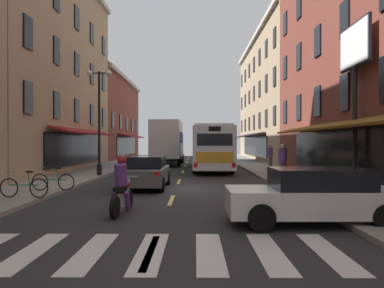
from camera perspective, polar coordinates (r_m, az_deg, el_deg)
The scene contains 18 objects.
ground_plane at distance 17.47m, azimuth -2.29°, elevation -6.55°, with size 34.80×80.00×0.10m, color #28282B.
lane_centre_dashes at distance 17.21m, azimuth -2.33°, elevation -6.47°, with size 0.14×73.90×0.01m.
crosswalk_near at distance 7.65m, azimuth -6.01°, elevation -15.14°, with size 7.10×2.80×0.01m.
sidewalk_left at distance 18.69m, azimuth -20.77°, elevation -5.75°, with size 3.00×80.00×0.14m, color gray.
sidewalk_right at distance 18.16m, azimuth 16.75°, elevation -5.92°, with size 3.00×80.00×0.14m, color gray.
billboard_sign at distance 16.93m, azimuth 22.39°, elevation 10.62°, with size 0.40×2.76×6.52m.
transit_bus at distance 28.95m, azimuth 2.83°, elevation -0.44°, with size 2.75×12.17×3.15m.
box_truck at distance 34.61m, azimuth -3.49°, elevation 0.24°, with size 2.59×8.06×3.79m.
sedan_near at distance 10.35m, azimuth 17.19°, elevation -7.14°, with size 4.23×1.95×1.38m.
sedan_mid at distance 17.51m, azimuth -6.73°, elevation -4.03°, with size 1.96×4.27×1.41m.
motorcycle_rider at distance 11.34m, azimuth -10.06°, elevation -6.43°, with size 0.63×2.07×1.66m.
bicycle_near at distance 16.35m, azimuth -19.36°, elevation -5.10°, with size 1.71×0.48×0.91m.
bicycle_mid at distance 14.68m, azimuth -23.03°, elevation -5.72°, with size 1.71×0.48×0.91m.
pedestrian_near at distance 25.78m, azimuth 12.78°, elevation -1.97°, with size 0.51×0.36×1.65m.
pedestrian_mid at distance 20.37m, azimuth 12.87°, elevation -2.44°, with size 0.36×0.36×1.79m.
pedestrian_far at distance 29.05m, azimuth 11.22°, elevation -1.65°, with size 0.36×0.36×1.75m.
pedestrian_rear at distance 23.86m, azimuth 13.06°, elevation -2.03°, with size 0.36×0.36×1.79m.
street_lamp_twin at distance 23.22m, azimuth -13.22°, elevation 3.74°, with size 1.42×0.32×5.98m.
Camera 1 is at (0.83, -17.32, 2.04)m, focal length 37.04 mm.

